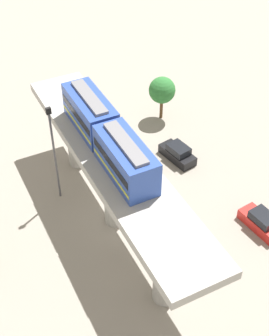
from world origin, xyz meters
TOP-DOWN VIEW (x-y plane):
  - ground_plane at (0.00, 0.00)m, footprint 120.00×120.00m
  - viaduct at (0.00, 0.00)m, footprint 5.20×28.00m
  - train at (0.00, -1.06)m, footprint 2.64×13.55m
  - parked_car_black at (-9.56, -5.00)m, footprint 2.51×4.45m
  - parked_car_red at (-11.31, 6.71)m, footprint 2.28×4.38m
  - tree_near_viaduct at (-11.71, -12.40)m, footprint 3.04×3.04m
  - signal_post at (3.40, -5.31)m, footprint 0.44×0.28m

SIDE VIEW (x-z plane):
  - ground_plane at x=0.00m, z-range 0.00..0.00m
  - parked_car_black at x=-9.56m, z-range -0.14..1.62m
  - parked_car_red at x=-11.31m, z-range -0.14..1.62m
  - tree_near_viaduct at x=-11.71m, z-range 1.08..6.33m
  - signal_post at x=3.40m, z-range 0.52..10.74m
  - viaduct at x=0.00m, z-range 1.93..9.54m
  - train at x=0.00m, z-range 7.53..10.77m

